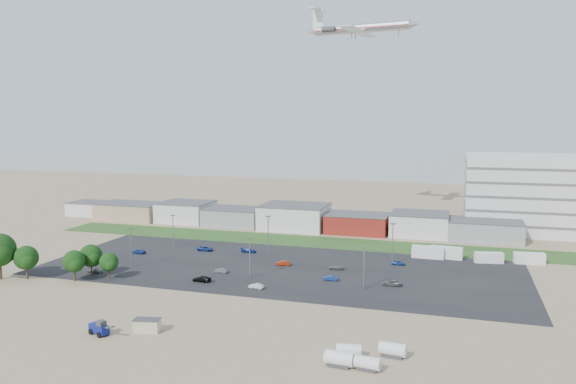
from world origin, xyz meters
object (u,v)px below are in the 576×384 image
at_px(portable_shed, 147,325).
at_px(parked_car_10, 95,271).
at_px(parked_car_12, 336,267).
at_px(parked_car_6, 249,250).
at_px(parked_car_13, 256,286).
at_px(parked_car_0, 391,283).
at_px(airliner, 361,28).
at_px(parked_car_5, 139,251).
at_px(storage_tank_nw, 349,350).
at_px(box_trailer_a, 428,252).
at_px(parked_car_4, 221,271).
at_px(telehandler, 99,327).
at_px(parked_car_9, 205,249).
at_px(parked_car_8, 398,263).
at_px(parked_car_7, 283,263).
at_px(parked_car_1, 331,278).
at_px(parked_car_3, 202,279).

xyz_separation_m(portable_shed, parked_car_10, (-32.53, 30.16, -0.61)).
bearing_deg(parked_car_10, parked_car_12, -70.97).
xyz_separation_m(parked_car_6, parked_car_13, (13.89, -31.43, -0.08)).
distance_m(parked_car_0, parked_car_6, 46.90).
relative_size(parked_car_10, parked_car_12, 1.02).
distance_m(portable_shed, parked_car_0, 55.69).
height_order(airliner, parked_car_6, airliner).
xyz_separation_m(airliner, parked_car_5, (-49.09, -72.67, -69.35)).
height_order(storage_tank_nw, parked_car_6, storage_tank_nw).
bearing_deg(box_trailer_a, parked_car_4, -146.32).
bearing_deg(parked_car_4, parked_car_0, 93.49).
relative_size(telehandler, parked_car_5, 1.68).
xyz_separation_m(parked_car_6, parked_car_12, (27.40, -10.67, -0.10)).
relative_size(telehandler, parked_car_13, 1.85).
bearing_deg(parked_car_9, storage_tank_nw, -136.95).
bearing_deg(box_trailer_a, portable_shed, -121.22).
xyz_separation_m(airliner, parked_car_12, (7.16, -73.11, -69.45)).
relative_size(airliner, parked_car_0, 9.77).
bearing_deg(parked_car_6, storage_tank_nw, -142.92).
bearing_deg(parked_car_13, parked_car_0, 117.87).
bearing_deg(parked_car_13, parked_car_8, 143.25).
bearing_deg(parked_car_7, parked_car_13, -6.61).
height_order(portable_shed, parked_car_9, portable_shed).
relative_size(telehandler, parked_car_10, 1.68).
relative_size(storage_tank_nw, parked_car_1, 1.11).
height_order(storage_tank_nw, parked_car_0, storage_tank_nw).
bearing_deg(parked_car_13, parked_car_4, -120.58).
bearing_deg(parked_car_4, parked_car_10, -71.32).
distance_m(parked_car_0, parked_car_13, 30.49).
xyz_separation_m(portable_shed, parked_car_12, (22.97, 50.48, -0.62)).
relative_size(airliner, parked_car_9, 9.37).
height_order(parked_car_1, parked_car_9, parked_car_9).
bearing_deg(parked_car_10, parked_car_13, -91.68).
height_order(box_trailer_a, parked_car_7, box_trailer_a).
bearing_deg(parked_car_3, parked_car_6, -174.32).
bearing_deg(parked_car_7, parked_car_9, -116.47).
xyz_separation_m(parked_car_0, parked_car_1, (-13.99, -0.24, -0.04)).
xyz_separation_m(parked_car_1, parked_car_12, (-0.88, 9.87, -0.03)).
distance_m(parked_car_9, parked_car_13, 39.82).
xyz_separation_m(storage_tank_nw, parked_car_6, (-40.41, 61.34, -0.52)).
bearing_deg(parked_car_3, storage_tank_nw, 57.88).
height_order(box_trailer_a, parked_car_12, box_trailer_a).
distance_m(parked_car_6, parked_car_9, 12.72).
xyz_separation_m(storage_tank_nw, parked_car_7, (-26.79, 50.54, -0.54)).
bearing_deg(parked_car_8, parked_car_10, 117.35).
height_order(box_trailer_a, parked_car_0, box_trailer_a).
distance_m(telehandler, parked_car_3, 34.75).
height_order(telehandler, parked_car_1, telehandler).
bearing_deg(parked_car_3, parked_car_7, 150.50).
relative_size(telehandler, parked_car_9, 1.39).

